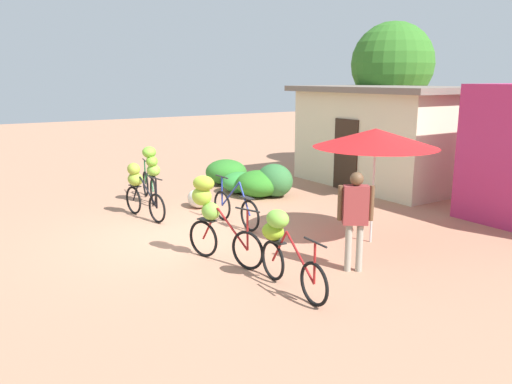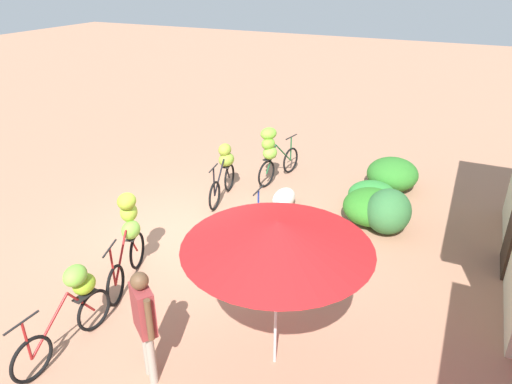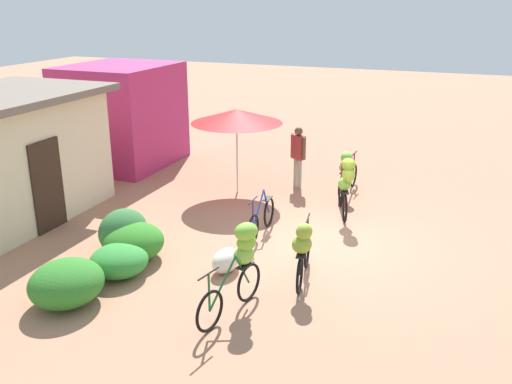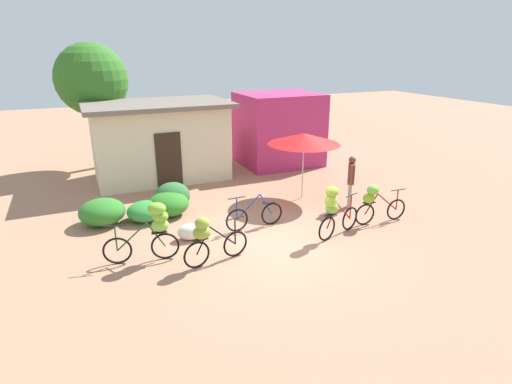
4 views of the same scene
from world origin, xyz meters
The scene contains 15 objects.
ground_plane centered at (0.00, 0.00, 0.00)m, with size 60.00×60.00×0.00m, color #AC775C.
building_low centered at (-1.50, 7.05, 1.46)m, with size 5.25×3.34×2.88m.
tree_behind_building centered at (-3.52, 9.51, 3.56)m, with size 2.82×2.82×5.00m.
hedge_bush_front_left centered at (-4.00, 3.17, 0.37)m, with size 1.29×1.20×0.75m, color #2F7927.
hedge_bush_front_right centered at (-2.82, 2.96, 0.29)m, with size 1.09×1.07×0.57m, color #328B37.
hedge_bush_mid centered at (-2.13, 3.09, 0.35)m, with size 1.23×1.18×0.71m, color #307B23.
hedge_bush_by_door centered at (-1.91, 3.46, 0.44)m, with size 1.10×0.90×0.88m, color #336E37.
market_umbrella centered at (2.29, 2.78, 2.02)m, with size 2.33×2.33×2.20m.
bicycle_leftmost centered at (-3.03, 0.44, 0.87)m, with size 1.73×0.54×1.46m.
bicycle_near_pile centered at (-1.94, -0.29, 0.71)m, with size 1.66×0.41×1.23m.
bicycle_center_loaded centered at (-0.14, 1.19, 0.36)m, with size 1.74×0.16×1.00m.
bicycle_by_shop centered at (1.48, -0.25, 0.86)m, with size 1.60×0.70×1.48m.
bicycle_rightmost centered at (3.09, 0.08, 0.69)m, with size 1.71×0.38×1.18m.
produce_sack centered at (-1.97, 1.19, 0.22)m, with size 0.70×0.44×0.44m, color silver.
person_vendor centered at (3.22, 1.43, 1.01)m, with size 0.40×0.49×1.66m.
Camera 1 is at (8.95, -4.21, 3.10)m, focal length 35.66 mm.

